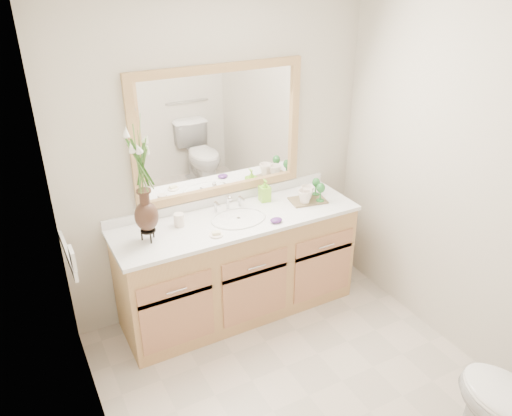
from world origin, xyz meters
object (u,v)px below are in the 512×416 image
flower_vase (141,169)px  tray (308,200)px  tumbler (179,220)px  soap_bottle (265,191)px

flower_vase → tray: bearing=-0.2°
tumbler → soap_bottle: bearing=5.4°
soap_bottle → tray: (0.29, -0.17, -0.07)m
soap_bottle → tray: bearing=-22.9°
flower_vase → tray: (1.28, -0.00, -0.51)m
tumbler → tray: size_ratio=0.34×
flower_vase → tumbler: flower_vase is taller
flower_vase → tray: size_ratio=2.79×
soap_bottle → tray: 0.35m
tumbler → flower_vase: bearing=-159.8°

